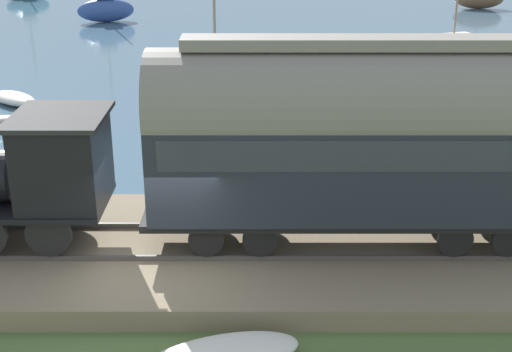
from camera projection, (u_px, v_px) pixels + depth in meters
ground_plane at (162, 286)px, 15.18m from camera, size 200.00×200.00×0.00m
rail_embankment at (168, 252)px, 16.10m from camera, size 5.63×56.00×0.58m
steam_locomotive at (11, 172)px, 15.38m from camera, size 2.21×5.54×3.20m
passenger_coach at (358, 133)px, 15.05m from camera, size 2.30×9.19×4.53m
sailboat_gray at (451, 58)px, 32.49m from camera, size 3.83×6.58×7.03m
sailboat_red at (216, 101)px, 26.77m from camera, size 3.66×4.78×5.04m
sailboat_blue at (106, 9)px, 45.97m from camera, size 2.15×3.79×5.76m
rowboat_far_out at (386, 113)px, 26.33m from camera, size 1.61×1.94×0.44m
rowboat_near_shore at (14, 98)px, 28.14m from camera, size 2.43×2.56×0.47m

